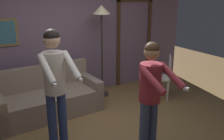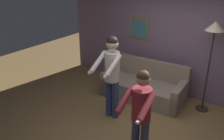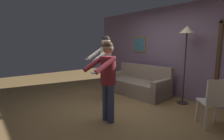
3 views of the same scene
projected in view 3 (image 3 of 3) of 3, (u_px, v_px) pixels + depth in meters
The scene contains 7 objects.
ground_plane at pixel (115, 109), 4.11m from camera, with size 12.00×12.00×0.00m, color olive.
back_wall_assembly at pixel (169, 51), 5.14m from camera, with size 6.40×0.10×2.60m.
couch at pixel (138, 85), 5.32m from camera, with size 1.95×0.97×0.87m.
torchiere_lamp at pixel (187, 38), 4.27m from camera, with size 0.38×0.38×1.96m.
person_standing_left at pixel (106, 62), 4.65m from camera, with size 0.45×0.69×1.74m.
person_standing_right at pixel (107, 75), 3.35m from camera, with size 0.46×0.64×1.59m.
dining_chair_distant at pixel (215, 101), 3.13m from camera, with size 0.59×0.59×0.93m.
Camera 3 is at (3.02, -2.49, 1.56)m, focal length 28.00 mm.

